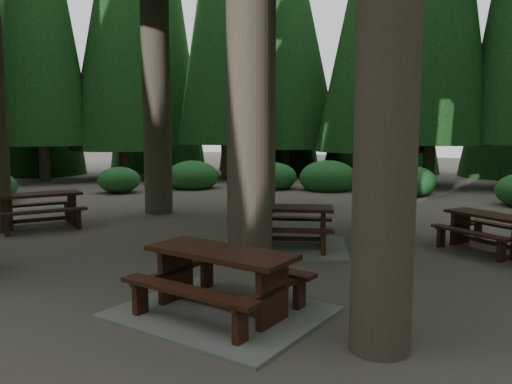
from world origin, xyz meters
The scene contains 6 objects.
ground centered at (0.00, 0.00, 0.00)m, with size 80.00×80.00×0.00m, color #544A44.
picnic_table_a centered at (1.91, -2.47, 0.30)m, with size 2.70×2.30×0.86m.
picnic_table_b centered at (-5.25, 0.25, 0.57)m, with size 2.34×2.50×0.86m.
picnic_table_c centered at (0.97, 1.29, 0.30)m, with size 3.14×2.91×0.86m.
picnic_table_d centered at (4.64, 3.07, 0.49)m, with size 2.19×2.08×0.74m.
shrub_ring centered at (0.70, 0.75, 0.40)m, with size 23.86×24.64×1.49m.
Camera 1 is at (5.38, -7.69, 2.37)m, focal length 35.00 mm.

